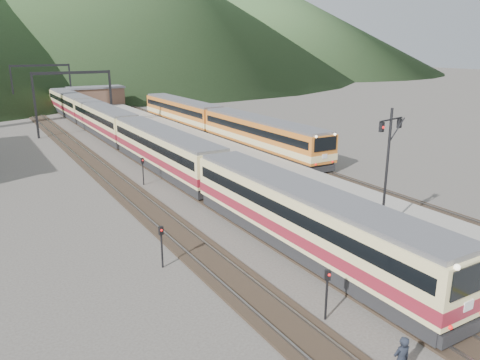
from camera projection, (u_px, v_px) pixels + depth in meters
track_main at (137, 154)px, 49.11m from camera, size 2.60×200.00×0.23m
track_far at (89, 160)px, 46.66m from camera, size 2.60×200.00×0.23m
track_second at (232, 143)px, 54.76m from camera, size 2.60×200.00×0.23m
platform at (194, 148)px, 50.09m from camera, size 8.00×100.00×1.00m
gantry_near at (73, 91)px, 58.57m from camera, size 9.55×0.25×8.00m
gantry_far at (41, 79)px, 79.21m from camera, size 9.55×0.25×8.00m
station_shed at (96, 95)px, 82.55m from camera, size 9.40×4.40×3.10m
hill_c at (234, 17)px, 236.59m from camera, size 160.00×160.00×50.00m
main_train at (129, 132)px, 50.47m from camera, size 2.93×80.20×3.57m
second_train at (216, 121)px, 57.53m from camera, size 2.98×40.60×3.64m
signal_mast at (388, 159)px, 24.94m from camera, size 2.16×0.62×6.95m
short_signal_a at (327, 288)px, 19.23m from camera, size 0.27×0.23×2.27m
short_signal_b at (143, 168)px, 38.11m from camera, size 0.24×0.19×2.27m
short_signal_c at (161, 241)px, 23.81m from camera, size 0.24×0.19×2.27m
worker at (401, 360)px, 15.67m from camera, size 0.73×0.56×1.81m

